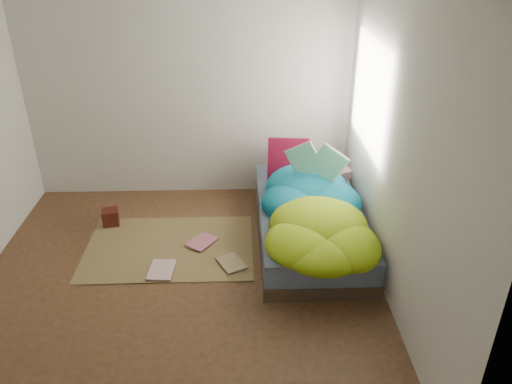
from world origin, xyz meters
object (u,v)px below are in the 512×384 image
bed (309,221)px  wooden_box (111,217)px  pillow_magenta (289,159)px  floor_book_b (194,239)px  open_book (317,153)px  floor_book_a (149,270)px

bed → wooden_box: bearing=172.2°
pillow_magenta → floor_book_b: bearing=-139.0°
pillow_magenta → wooden_box: 1.96m
bed → pillow_magenta: pillow_magenta is taller
pillow_magenta → floor_book_b: 1.32m
pillow_magenta → open_book: bearing=-59.1°
wooden_box → floor_book_a: 0.98m
pillow_magenta → wooden_box: pillow_magenta is taller
wooden_box → open_book: bearing=-2.9°
open_book → floor_book_a: (-1.57, -0.72, -0.81)m
bed → open_book: size_ratio=4.04×
bed → pillow_magenta: (-0.16, 0.64, 0.39)m
open_book → floor_book_b: size_ratio=1.78×
bed → floor_book_a: bed is taller
floor_book_a → wooden_box: bearing=126.5°
wooden_box → pillow_magenta: bearing=11.0°
bed → floor_book_b: bed is taller
bed → floor_book_a: 1.61m
bed → floor_book_a: (-1.50, -0.55, -0.14)m
open_book → floor_book_b: bearing=-147.7°
bed → wooden_box: size_ratio=12.32×
open_book → floor_book_b: open_book is taller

